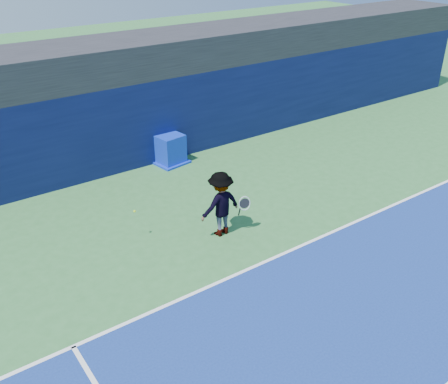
{
  "coord_description": "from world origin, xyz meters",
  "views": [
    {
      "loc": [
        -6.85,
        -4.91,
        7.53
      ],
      "look_at": [
        0.34,
        5.2,
        1.0
      ],
      "focal_mm": 40.0,
      "sensor_mm": 36.0,
      "label": 1
    }
  ],
  "objects": [
    {
      "name": "ground",
      "position": [
        0.0,
        0.0,
        0.0
      ],
      "size": [
        80.0,
        80.0,
        0.0
      ],
      "primitive_type": "plane",
      "color": "#316D35",
      "rests_on": "ground"
    },
    {
      "name": "baseline",
      "position": [
        0.0,
        3.0,
        0.01
      ],
      "size": [
        24.0,
        0.1,
        0.01
      ],
      "primitive_type": "cube",
      "color": "white",
      "rests_on": "ground"
    },
    {
      "name": "back_wall_assembly",
      "position": [
        -0.0,
        10.5,
        1.5
      ],
      "size": [
        36.0,
        1.03,
        3.0
      ],
      "color": "#0A103B",
      "rests_on": "ground"
    },
    {
      "name": "stadium_band",
      "position": [
        0.0,
        11.5,
        3.6
      ],
      "size": [
        36.0,
        3.0,
        1.2
      ],
      "primitive_type": "cube",
      "color": "black",
      "rests_on": "back_wall_assembly"
    },
    {
      "name": "tennis_ball",
      "position": [
        -2.1,
        5.89,
        0.87
      ],
      "size": [
        0.07,
        0.07,
        0.07
      ],
      "color": "#B5D517",
      "rests_on": "ground"
    },
    {
      "name": "equipment_cart",
      "position": [
        1.18,
        9.78,
        0.49
      ],
      "size": [
        1.28,
        1.28,
        1.07
      ],
      "color": "#0C27B5",
      "rests_on": "ground"
    },
    {
      "name": "tennis_player",
      "position": [
        -0.07,
        4.78,
        0.94
      ],
      "size": [
        1.38,
        0.77,
        1.87
      ],
      "color": "silver",
      "rests_on": "ground"
    }
  ]
}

